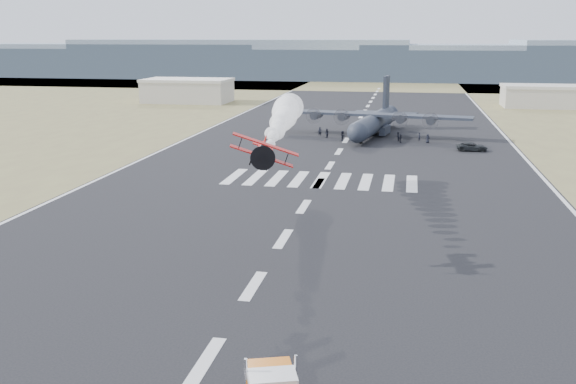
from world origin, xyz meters
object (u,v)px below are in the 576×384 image
(hangar_right, at_px, (542,96))
(crew_h, at_px, (398,137))
(transport_aircraft, at_px, (375,121))
(crew_f, at_px, (343,136))
(crew_g, at_px, (320,132))
(hangar_left, at_px, (188,90))
(crew_d, at_px, (401,138))
(support_vehicle, at_px, (472,147))
(crew_b, at_px, (327,133))
(crew_c, at_px, (369,134))
(crew_e, at_px, (428,138))
(aerobatic_biplane, at_px, (262,151))
(crew_a, at_px, (419,137))

(hangar_right, bearing_deg, crew_h, -119.31)
(transport_aircraft, height_order, crew_f, transport_aircraft)
(transport_aircraft, xyz_separation_m, crew_g, (-10.22, -3.50, -1.90))
(hangar_left, height_order, crew_d, hangar_left)
(support_vehicle, height_order, crew_h, crew_h)
(crew_b, relative_size, crew_c, 1.10)
(hangar_left, height_order, crew_e, hangar_left)
(aerobatic_biplane, relative_size, crew_e, 3.30)
(transport_aircraft, distance_m, crew_d, 10.18)
(hangar_left, height_order, crew_c, hangar_left)
(crew_b, bearing_deg, crew_e, 39.68)
(crew_d, relative_size, crew_f, 0.87)
(transport_aircraft, xyz_separation_m, crew_b, (-8.61, -5.55, -1.90))
(aerobatic_biplane, height_order, crew_f, aerobatic_biplane)
(crew_h, bearing_deg, support_vehicle, 78.18)
(aerobatic_biplane, xyz_separation_m, crew_h, (9.76, 67.49, -8.77))
(crew_f, bearing_deg, crew_d, -115.80)
(aerobatic_biplane, height_order, crew_a, aerobatic_biplane)
(crew_a, bearing_deg, crew_h, 72.95)
(crew_a, distance_m, crew_g, 18.87)
(support_vehicle, distance_m, crew_d, 13.51)
(hangar_right, distance_m, crew_a, 72.16)
(support_vehicle, height_order, crew_b, crew_b)
(crew_f, height_order, crew_g, crew_f)
(crew_f, xyz_separation_m, crew_g, (-4.87, 4.93, -0.05))
(hangar_left, relative_size, crew_h, 14.46)
(hangar_left, relative_size, transport_aircraft, 0.66)
(crew_b, height_order, crew_f, crew_f)
(crew_c, xyz_separation_m, crew_g, (-9.56, 1.43, 0.07))
(transport_aircraft, relative_size, crew_b, 21.29)
(aerobatic_biplane, relative_size, support_vehicle, 1.07)
(aerobatic_biplane, bearing_deg, crew_c, 79.69)
(transport_aircraft, distance_m, support_vehicle, 22.77)
(crew_d, xyz_separation_m, crew_f, (-10.50, 0.12, 0.12))
(crew_e, distance_m, crew_g, 20.63)
(hangar_left, bearing_deg, hangar_right, 2.92)
(transport_aircraft, height_order, support_vehicle, transport_aircraft)
(support_vehicle, bearing_deg, crew_h, 54.92)
(crew_a, bearing_deg, crew_b, 57.63)
(support_vehicle, relative_size, crew_d, 3.15)
(hangar_left, bearing_deg, crew_e, -42.58)
(crew_d, xyz_separation_m, crew_g, (-15.37, 5.05, 0.07))
(crew_c, bearing_deg, aerobatic_biplane, -71.87)
(hangar_right, height_order, crew_e, hangar_right)
(support_vehicle, bearing_deg, crew_b, 67.74)
(hangar_right, distance_m, support_vehicle, 77.23)
(aerobatic_biplane, relative_size, crew_d, 3.37)
(transport_aircraft, xyz_separation_m, crew_h, (4.61, -6.87, -1.92))
(crew_a, distance_m, crew_h, 4.02)
(crew_h, bearing_deg, crew_f, -60.00)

